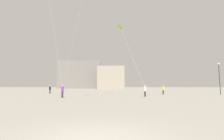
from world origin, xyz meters
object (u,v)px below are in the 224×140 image
at_px(building_centre_hall, 112,78).
at_px(lamppost_east, 219,74).
at_px(building_left_hall, 80,75).
at_px(person_in_yellow, 163,89).
at_px(person_in_black, 50,89).
at_px(person_in_purple, 62,91).
at_px(kite_lime_diamond, 120,27).
at_px(person_in_white, 145,90).

distance_m(building_centre_hall, lamppost_east, 52.68).
bearing_deg(building_left_hall, person_in_yellow, -63.49).
bearing_deg(building_left_hall, person_in_black, -83.22).
relative_size(person_in_yellow, person_in_black, 1.02).
xyz_separation_m(person_in_purple, kite_lime_diamond, (7.82, 4.57, 10.39)).
bearing_deg(person_in_white, person_in_yellow, 12.81).
height_order(kite_lime_diamond, building_centre_hall, kite_lime_diamond).
bearing_deg(kite_lime_diamond, person_in_white, -34.41).
bearing_deg(building_left_hall, kite_lime_diamond, -71.26).
xyz_separation_m(person_in_yellow, building_left_hall, (-28.23, 56.60, 6.45)).
height_order(person_in_yellow, building_centre_hall, building_centre_hall).
bearing_deg(building_centre_hall, person_in_purple, -95.51).
height_order(person_in_yellow, person_in_black, person_in_yellow).
bearing_deg(kite_lime_diamond, building_centre_hall, 92.63).
distance_m(kite_lime_diamond, building_centre_hall, 52.29).
relative_size(person_in_black, lamppost_east, 0.29).
bearing_deg(building_centre_hall, person_in_white, -83.83).
bearing_deg(person_in_black, kite_lime_diamond, -17.10).
bearing_deg(person_in_white, lamppost_east, -19.07).
bearing_deg(kite_lime_diamond, lamppost_east, 10.43).
xyz_separation_m(building_left_hall, lamppost_east, (38.32, -56.78, -3.61)).
relative_size(person_in_white, building_left_hall, 0.07).
height_order(person_in_black, kite_lime_diamond, kite_lime_diamond).
height_order(building_left_hall, building_centre_hall, building_left_hall).
height_order(person_in_white, person_in_black, person_in_white).
bearing_deg(person_in_yellow, building_left_hall, -17.72).
xyz_separation_m(person_in_purple, person_in_white, (11.31, 2.18, -0.01)).
distance_m(person_in_white, building_left_hall, 67.18).
bearing_deg(person_in_purple, lamppost_east, 17.59).
xyz_separation_m(kite_lime_diamond, lamppost_east, (17.94, 3.30, -7.57)).
distance_m(person_in_black, building_left_hall, 54.86).
bearing_deg(building_left_hall, lamppost_east, -55.98).
height_order(kite_lime_diamond, lamppost_east, kite_lime_diamond).
height_order(person_in_purple, building_centre_hall, building_centre_hall).
relative_size(person_in_black, kite_lime_diamond, 0.16).
distance_m(person_in_purple, building_left_hall, 66.17).
xyz_separation_m(person_in_purple, person_in_black, (-6.13, 10.55, -0.04)).
bearing_deg(person_in_purple, building_centre_hall, 85.09).
bearing_deg(person_in_white, person_in_purple, 150.39).
distance_m(person_in_white, lamppost_east, 15.79).
xyz_separation_m(person_in_white, lamppost_east, (14.46, 5.69, 2.83)).
xyz_separation_m(person_in_yellow, person_in_white, (-4.36, -5.86, 0.01)).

